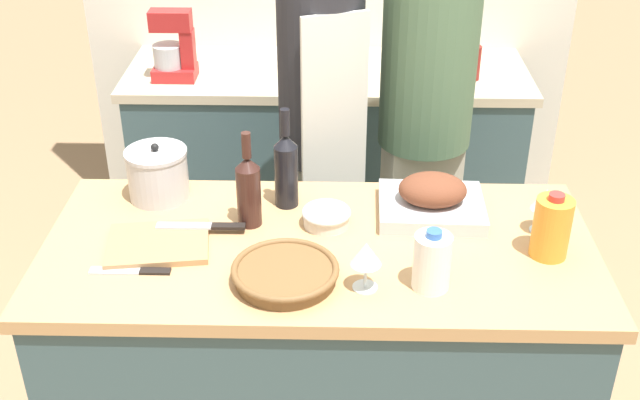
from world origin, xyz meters
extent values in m
cube|color=#3D565B|center=(0.00, 0.00, 0.44)|extent=(1.50, 0.70, 0.88)
cube|color=tan|center=(0.00, 0.00, 0.90)|extent=(1.55, 0.72, 0.04)
cube|color=#3D565B|center=(0.00, 1.43, 0.42)|extent=(1.70, 0.58, 0.85)
cube|color=beige|center=(0.00, 1.43, 0.87)|extent=(1.75, 0.60, 0.04)
cube|color=#BCBCC1|center=(0.33, 0.17, 0.94)|extent=(0.32, 0.27, 0.04)
ellipsoid|color=brown|center=(0.33, 0.17, 1.00)|extent=(0.20, 0.16, 0.09)
cylinder|color=brown|center=(-0.08, -0.18, 0.94)|extent=(0.26, 0.26, 0.04)
torus|color=brown|center=(-0.08, -0.18, 0.96)|extent=(0.28, 0.28, 0.02)
cube|color=#AD7F51|center=(-0.45, -0.02, 0.93)|extent=(0.30, 0.25, 0.02)
cylinder|color=#B7B7BC|center=(-0.50, 0.26, 0.99)|extent=(0.18, 0.18, 0.15)
cylinder|color=#B7B7BC|center=(-0.50, 0.26, 1.07)|extent=(0.19, 0.19, 0.01)
sphere|color=black|center=(-0.50, 0.26, 1.09)|extent=(0.02, 0.02, 0.02)
cylinder|color=beige|center=(0.02, 0.10, 0.94)|extent=(0.13, 0.13, 0.04)
torus|color=beige|center=(0.02, 0.10, 0.96)|extent=(0.14, 0.14, 0.02)
cylinder|color=orange|center=(0.63, -0.04, 1.01)|extent=(0.10, 0.10, 0.17)
cylinder|color=red|center=(0.63, -0.04, 1.10)|extent=(0.04, 0.04, 0.02)
cylinder|color=white|center=(0.29, -0.19, 1.00)|extent=(0.10, 0.10, 0.15)
cylinder|color=#3360B2|center=(0.29, -0.19, 1.08)|extent=(0.04, 0.04, 0.02)
cylinder|color=black|center=(-0.10, 0.22, 1.02)|extent=(0.07, 0.07, 0.19)
cone|color=black|center=(-0.10, 0.22, 1.13)|extent=(0.07, 0.07, 0.04)
cylinder|color=black|center=(-0.10, 0.22, 1.19)|extent=(0.03, 0.03, 0.08)
cylinder|color=#381E19|center=(-0.20, 0.11, 1.01)|extent=(0.07, 0.07, 0.18)
cone|color=#381E19|center=(-0.20, 0.11, 1.12)|extent=(0.07, 0.07, 0.04)
cylinder|color=#381E19|center=(-0.20, 0.11, 1.18)|extent=(0.03, 0.03, 0.08)
cylinder|color=silver|center=(0.64, 0.09, 0.92)|extent=(0.07, 0.07, 0.00)
cylinder|color=silver|center=(0.64, 0.09, 0.96)|extent=(0.01, 0.01, 0.07)
cone|color=silver|center=(0.64, 0.09, 1.03)|extent=(0.08, 0.08, 0.06)
cylinder|color=silver|center=(0.12, -0.20, 0.92)|extent=(0.07, 0.07, 0.00)
cylinder|color=silver|center=(0.12, -0.20, 0.96)|extent=(0.01, 0.01, 0.07)
cone|color=silver|center=(0.12, -0.20, 1.03)|extent=(0.08, 0.08, 0.06)
cube|color=#B7B7BC|center=(-0.39, 0.05, 0.94)|extent=(0.16, 0.03, 0.01)
cube|color=black|center=(-0.26, 0.05, 0.94)|extent=(0.10, 0.03, 0.01)
cube|color=#B7B7BC|center=(-0.54, -0.15, 0.92)|extent=(0.13, 0.03, 0.01)
cube|color=black|center=(-0.43, -0.15, 0.92)|extent=(0.08, 0.03, 0.01)
cube|color=#B22323|center=(-0.64, 1.32, 0.91)|extent=(0.18, 0.14, 0.05)
cylinder|color=#B7B7BC|center=(-0.67, 1.32, 0.99)|extent=(0.13, 0.13, 0.09)
cube|color=#B22323|center=(-0.58, 1.32, 1.02)|extent=(0.05, 0.08, 0.16)
cube|color=#B22323|center=(-0.64, 1.32, 1.14)|extent=(0.17, 0.08, 0.08)
cylinder|color=maroon|center=(0.62, 1.34, 0.96)|extent=(0.06, 0.06, 0.15)
cylinder|color=black|center=(0.62, 1.34, 1.04)|extent=(0.03, 0.03, 0.02)
cylinder|color=#B28E2D|center=(0.45, 1.39, 0.97)|extent=(0.06, 0.06, 0.16)
cylinder|color=black|center=(0.45, 1.39, 1.06)|extent=(0.03, 0.03, 0.02)
cube|color=beige|center=(-0.01, 0.77, 0.41)|extent=(0.28, 0.24, 0.81)
cylinder|color=#28282D|center=(-0.01, 0.77, 1.15)|extent=(0.30, 0.30, 0.68)
cube|color=silver|center=(0.04, 0.63, 0.96)|extent=(0.23, 0.10, 0.86)
cube|color=beige|center=(0.36, 0.79, 0.43)|extent=(0.30, 0.23, 0.87)
cylinder|color=#4C6B4C|center=(0.36, 0.79, 1.23)|extent=(0.33, 0.33, 0.72)
camera|label=1|loc=(0.05, -1.88, 2.16)|focal=45.00mm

